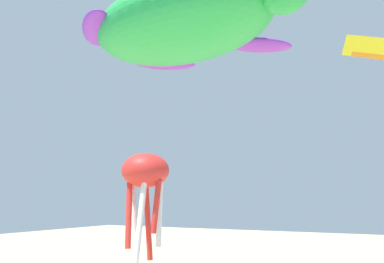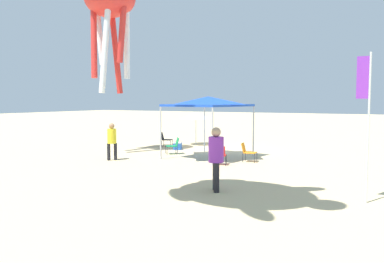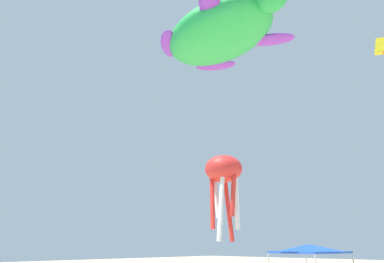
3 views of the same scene
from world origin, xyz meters
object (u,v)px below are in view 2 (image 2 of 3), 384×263
(canopy_tent, at_px, (208,102))
(cooler_box, at_px, (178,146))
(beach_umbrella, at_px, (196,115))
(kite_octopus_red, at_px, (110,5))
(folding_chair_left_of_tent, at_px, (219,154))
(folding_chair_facing_ocean, at_px, (165,138))
(banner_flag, at_px, (367,113))
(person_beachcomber, at_px, (216,154))
(folding_chair_right_of_tent, at_px, (174,145))
(folding_chair_near_cooler, at_px, (247,151))
(person_near_umbrella, at_px, (112,139))

(canopy_tent, distance_m, cooler_box, 4.24)
(beach_umbrella, bearing_deg, kite_octopus_red, 65.87)
(beach_umbrella, xyz_separation_m, folding_chair_left_of_tent, (-4.36, 6.11, -1.29))
(folding_chair_left_of_tent, bearing_deg, folding_chair_facing_ocean, -58.93)
(canopy_tent, relative_size, cooler_box, 5.33)
(banner_flag, xyz_separation_m, person_beachcomber, (4.02, 0.65, -1.25))
(folding_chair_facing_ocean, distance_m, folding_chair_right_of_tent, 3.20)
(folding_chair_near_cooler, height_order, kite_octopus_red, kite_octopus_red)
(beach_umbrella, height_order, folding_chair_facing_ocean, beach_umbrella)
(beach_umbrella, distance_m, folding_chair_right_of_tent, 4.37)
(person_beachcomber, relative_size, person_near_umbrella, 1.14)
(folding_chair_right_of_tent, bearing_deg, banner_flag, 18.90)
(banner_flag, bearing_deg, folding_chair_facing_ocean, -35.69)
(folding_chair_right_of_tent, bearing_deg, canopy_tent, 40.50)
(canopy_tent, distance_m, banner_flag, 9.02)
(canopy_tent, bearing_deg, beach_umbrella, -55.88)
(folding_chair_facing_ocean, xyz_separation_m, folding_chair_right_of_tent, (-2.07, 2.45, 0.00))
(folding_chair_near_cooler, xyz_separation_m, folding_chair_left_of_tent, (0.67, 1.47, 0.00))
(folding_chair_facing_ocean, distance_m, kite_octopus_red, 7.87)
(folding_chair_facing_ocean, bearing_deg, cooler_box, -141.64)
(person_beachcomber, bearing_deg, beach_umbrella, -179.43)
(canopy_tent, xyz_separation_m, folding_chair_right_of_tent, (2.08, -0.37, -2.15))
(folding_chair_right_of_tent, relative_size, folding_chair_left_of_tent, 1.00)
(folding_chair_near_cooler, xyz_separation_m, person_beachcomber, (-1.20, 5.82, 0.65))
(folding_chair_left_of_tent, bearing_deg, folding_chair_right_of_tent, -50.43)
(banner_flag, bearing_deg, cooler_box, -36.22)
(canopy_tent, bearing_deg, person_beachcomber, 118.21)
(banner_flag, height_order, kite_octopus_red, kite_octopus_red)
(canopy_tent, relative_size, folding_chair_facing_ocean, 4.74)
(person_beachcomber, height_order, person_near_umbrella, person_beachcomber)
(beach_umbrella, bearing_deg, person_beachcomber, 120.80)
(banner_flag, relative_size, kite_octopus_red, 0.69)
(folding_chair_right_of_tent, distance_m, cooler_box, 1.83)
(kite_octopus_red, bearing_deg, folding_chair_right_of_tent, 25.74)
(folding_chair_facing_ocean, height_order, kite_octopus_red, kite_octopus_red)
(folding_chair_facing_ocean, bearing_deg, folding_chair_near_cooler, -136.28)
(folding_chair_near_cooler, bearing_deg, person_near_umbrella, 106.05)
(canopy_tent, distance_m, folding_chair_left_of_tent, 3.04)
(folding_chair_facing_ocean, distance_m, person_near_umbrella, 5.61)
(person_near_umbrella, bearing_deg, folding_chair_left_of_tent, 147.87)
(folding_chair_near_cooler, relative_size, person_near_umbrella, 0.49)
(folding_chair_right_of_tent, relative_size, cooler_box, 1.12)
(canopy_tent, height_order, folding_chair_left_of_tent, canopy_tent)
(person_near_umbrella, bearing_deg, folding_chair_facing_ocean, -127.37)
(beach_umbrella, xyz_separation_m, person_near_umbrella, (0.45, 7.17, -0.79))
(cooler_box, bearing_deg, kite_octopus_red, 46.98)
(folding_chair_facing_ocean, bearing_deg, kite_octopus_red, 141.75)
(banner_flag, bearing_deg, canopy_tent, -36.56)
(folding_chair_near_cooler, distance_m, folding_chair_facing_ocean, 6.88)
(canopy_tent, bearing_deg, folding_chair_near_cooler, 174.35)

